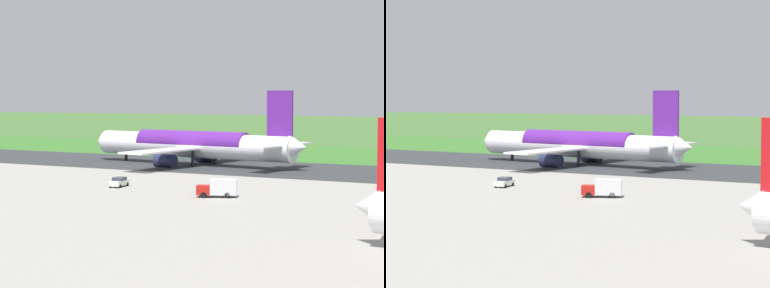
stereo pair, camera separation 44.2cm
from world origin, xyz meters
The scene contains 8 objects.
ground_plane centered at (0.00, 0.00, 0.00)m, with size 800.00×800.00×0.00m, color #3D662D.
runway_asphalt centered at (0.00, 0.00, 0.03)m, with size 600.00×33.01×0.06m, color #2D3033.
grass_verge_foreground centered at (0.00, -32.52, 0.02)m, with size 600.00×80.00×0.04m, color #346B27.
airliner_main centered at (-7.46, 0.04, 4.35)m, with size 54.14×44.39×15.88m.
service_truck_baggage centered at (-35.93, 44.43, 1.40)m, with size 6.22×4.38×2.65m.
service_car_followme centered at (-16.04, 40.75, 0.84)m, with size 2.45×4.43×1.62m.
no_stopping_sign centered at (24.65, -36.96, 1.47)m, with size 0.60×0.10×2.46m.
traffic_cone_orange centered at (29.26, -35.71, 0.28)m, with size 0.40×0.40×0.55m, color orange.
Camera 1 is at (-86.22, 143.81, 14.71)m, focal length 72.35 mm.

